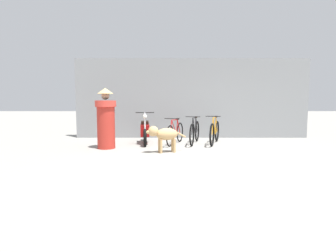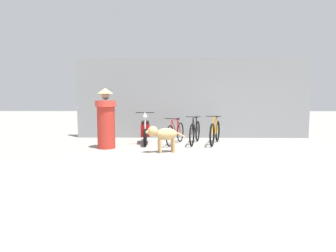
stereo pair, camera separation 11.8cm
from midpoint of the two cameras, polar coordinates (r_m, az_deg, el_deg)
ground_plane at (r=6.76m, az=7.98°, el=-6.31°), size 60.00×60.00×0.00m
shop_wall_back at (r=9.89m, az=5.73°, el=5.97°), size 8.65×0.20×2.94m
bicycle_0 at (r=8.38m, az=2.05°, el=-1.55°), size 0.64×1.58×0.85m
bicycle_1 at (r=8.51m, az=6.28°, el=-1.36°), size 0.57×1.70×0.90m
bicycle_2 at (r=8.56m, az=10.58°, el=-1.36°), size 0.65×1.69×0.92m
motorcycle at (r=8.56m, az=-4.58°, el=-1.08°), size 0.58×1.75×1.03m
stray_dog at (r=6.98m, az=-0.58°, el=-1.83°), size 1.08×0.51×0.72m
person_in_robes at (r=7.78m, az=-12.93°, el=1.60°), size 0.83×0.83×1.75m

